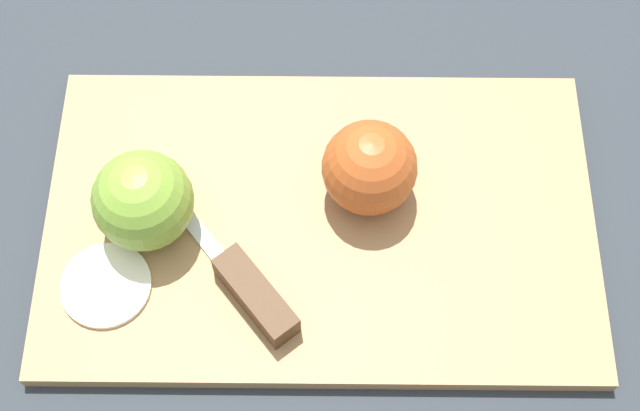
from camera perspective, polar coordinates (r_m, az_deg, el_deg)
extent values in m
plane|color=#282D33|center=(0.70, 0.00, -1.25)|extent=(4.00, 4.00, 0.00)
cube|color=#A37A4C|center=(0.70, 0.00, -1.00)|extent=(0.46, 0.31, 0.01)
sphere|color=#AD4C1E|center=(0.67, 3.18, 2.42)|extent=(0.07, 0.07, 0.07)
cylinder|color=#EFE5C6|center=(0.67, 2.99, 1.97)|extent=(0.06, 0.04, 0.07)
sphere|color=olive|center=(0.67, -11.26, 0.30)|extent=(0.08, 0.08, 0.08)
cylinder|color=#EFE5C6|center=(0.66, -11.65, -0.12)|extent=(0.05, 0.05, 0.07)
cube|color=silver|center=(0.69, -7.93, -1.27)|extent=(0.05, 0.07, 0.00)
cube|color=#472D19|center=(0.65, -4.12, -5.77)|extent=(0.06, 0.08, 0.02)
cylinder|color=#EFE5C6|center=(0.68, -13.54, -4.99)|extent=(0.07, 0.07, 0.00)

